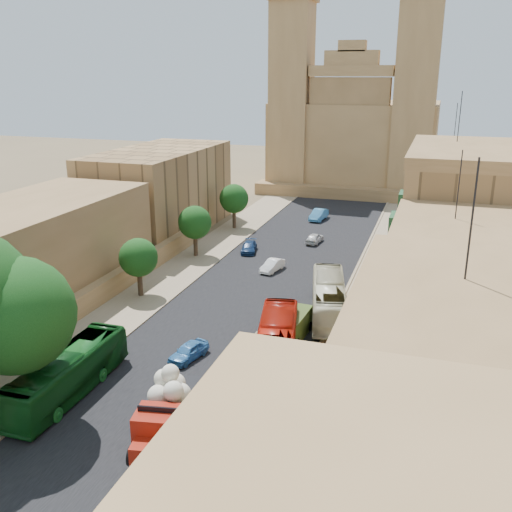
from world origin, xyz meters
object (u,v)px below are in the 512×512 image
Objects in this scene: street_tree_b at (138,258)px; car_blue_b at (319,215)px; street_tree_d at (234,199)px; olive_pickup at (292,326)px; car_cream at (277,329)px; car_blue_a at (189,351)px; red_truck at (167,410)px; bus_cream_east at (329,298)px; street_tree_c at (195,223)px; pedestrian_c at (332,386)px; street_tree_a at (50,317)px; car_white_a at (272,266)px; bus_green_north at (68,374)px; church at (354,131)px; bus_red_east at (276,343)px; car_dkblue at (249,247)px; pedestrian_a at (341,372)px; car_white_b at (315,238)px.

street_tree_b reaches higher than car_blue_b.
olive_pickup is (14.70, -28.00, -2.83)m from street_tree_d.
car_blue_a is at bearing 56.71° from car_cream.
red_truck is at bearing -103.28° from olive_pickup.
car_blue_a is (-7.63, -10.19, -0.91)m from bus_cream_east.
street_tree_d reaches higher than street_tree_c.
car_blue_b is at bearing -149.28° from pedestrian_c.
olive_pickup is at bearing -15.23° from street_tree_b.
red_truck is at bearing -32.23° from pedestrian_c.
street_tree_b is 24.00m from street_tree_d.
red_truck reaches higher than car_cream.
pedestrian_c is (19.11, -11.35, -2.64)m from street_tree_b.
street_tree_a is 1.04× the size of car_cream.
pedestrian_c reaches higher than car_blue_b.
car_white_a is at bearing 111.84° from olive_pickup.
bus_green_north is 20.83m from bus_cream_east.
bus_green_north is at bearing -90.53° from car_white_a.
street_tree_b is 1.19× the size of car_cream.
church is at bearing 94.58° from olive_pickup.
bus_red_east is 0.98× the size of bus_cream_east.
car_dkblue is at bearing 117.08° from olive_pickup.
pedestrian_a is at bearing 46.86° from red_truck.
pedestrian_a is at bearing 21.85° from bus_green_north.
car_blue_a is 2.18× the size of pedestrian_a.
bus_cream_east reaches higher than car_blue_b.
bus_red_east is at bearing -108.76° from pedestrian_c.
bus_green_north is 0.95× the size of bus_cream_east.
bus_cream_east is at bearing 2.65° from street_tree_b.
street_tree_d is 0.82× the size of red_truck.
street_tree_b is 0.96× the size of street_tree_c.
bus_red_east is at bearing -61.58° from car_white_a.
red_truck is 0.64× the size of bus_cream_east.
car_cream is 1.29× the size of car_white_b.
street_tree_a is at bearing 153.13° from red_truck.
bus_red_east is 28.85m from car_white_b.
street_tree_c is at bearing 111.01° from red_truck.
car_dkblue is at bearing -79.16° from bus_red_east.
bus_cream_east is 31.40m from car_blue_b.
olive_pickup is 14.83m from car_white_a.
car_white_a is at bearing -91.04° from church.
church is 8.36× the size of car_cream.
red_truck reaches higher than car_white_b.
red_truck is at bearing -57.26° from street_tree_b.
street_tree_d is 40.04m from bus_green_north.
car_white_b is 2.19× the size of pedestrian_a.
car_blue_b is (-4.42, 35.57, 0.10)m from car_cream.
church is at bearing 102.69° from car_blue_a.
red_truck is 13.76m from car_cream.
bus_green_north is 13.30m from bus_red_east.
bus_green_north is 47.40m from car_blue_b.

